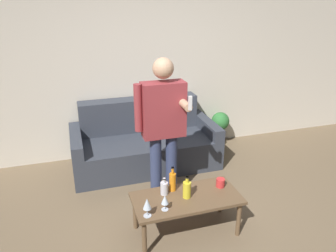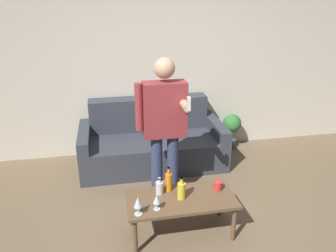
{
  "view_description": "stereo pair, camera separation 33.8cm",
  "coord_description": "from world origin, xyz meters",
  "px_view_note": "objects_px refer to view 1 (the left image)",
  "views": [
    {
      "loc": [
        -1.1,
        -2.23,
        2.21
      ],
      "look_at": [
        -0.17,
        0.77,
        0.95
      ],
      "focal_mm": 35.0,
      "sensor_mm": 36.0,
      "label": 1
    },
    {
      "loc": [
        -0.77,
        -2.31,
        2.21
      ],
      "look_at": [
        -0.17,
        0.77,
        0.95
      ],
      "focal_mm": 35.0,
      "sensor_mm": 36.0,
      "label": 2
    }
  ],
  "objects_px": {
    "bottle_orange": "(187,189)",
    "person_standing_front": "(163,122)",
    "coffee_table": "(186,201)",
    "couch": "(144,143)"
  },
  "relations": [
    {
      "from": "couch",
      "to": "coffee_table",
      "type": "distance_m",
      "value": 1.55
    },
    {
      "from": "coffee_table",
      "to": "bottle_orange",
      "type": "bearing_deg",
      "value": -94.5
    },
    {
      "from": "bottle_orange",
      "to": "person_standing_front",
      "type": "height_order",
      "value": "person_standing_front"
    },
    {
      "from": "couch",
      "to": "bottle_orange",
      "type": "height_order",
      "value": "couch"
    },
    {
      "from": "coffee_table",
      "to": "person_standing_front",
      "type": "height_order",
      "value": "person_standing_front"
    },
    {
      "from": "coffee_table",
      "to": "bottle_orange",
      "type": "height_order",
      "value": "bottle_orange"
    },
    {
      "from": "coffee_table",
      "to": "bottle_orange",
      "type": "relative_size",
      "value": 4.62
    },
    {
      "from": "coffee_table",
      "to": "person_standing_front",
      "type": "distance_m",
      "value": 0.87
    },
    {
      "from": "couch",
      "to": "coffee_table",
      "type": "xyz_separation_m",
      "value": [
        0.06,
        -1.55,
        0.05
      ]
    },
    {
      "from": "bottle_orange",
      "to": "person_standing_front",
      "type": "relative_size",
      "value": 0.14
    }
  ]
}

